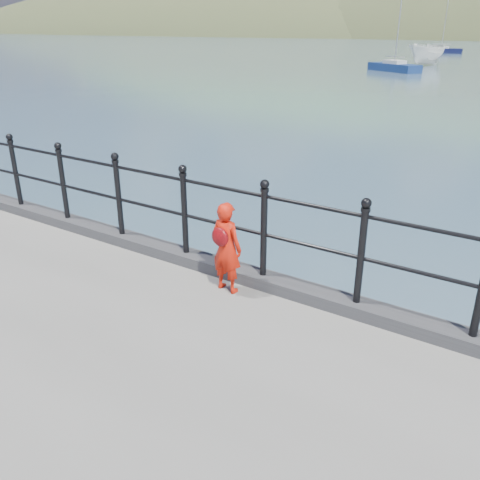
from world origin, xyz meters
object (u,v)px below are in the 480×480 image
Objects in this scene: sailboat_left at (441,51)px; sailboat_port at (394,68)px; launch_white at (427,54)px; railing at (222,213)px; child at (226,247)px.

sailboat_port is at bearing -90.76° from sailboat_left.
launch_white is at bearing 117.22° from sailboat_port.
railing is at bearing -63.15° from launch_white.
railing is 45.73m from sailboat_port.
sailboat_port is at bearing 105.03° from railing.
sailboat_port is (-12.15, 44.48, -1.22)m from child.
launch_white is 9.06m from sailboat_port.
railing is 54.36m from launch_white.
sailboat_left is (-4.56, 36.79, -0.00)m from sailboat_port.
child is 0.19× the size of launch_white.
child is 82.98m from sailboat_left.
sailboat_port reaches higher than launch_white.
sailboat_left reaches higher than railing.
sailboat_port is at bearing -78.25° from launch_white.
railing is 3.11× the size of launch_white.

